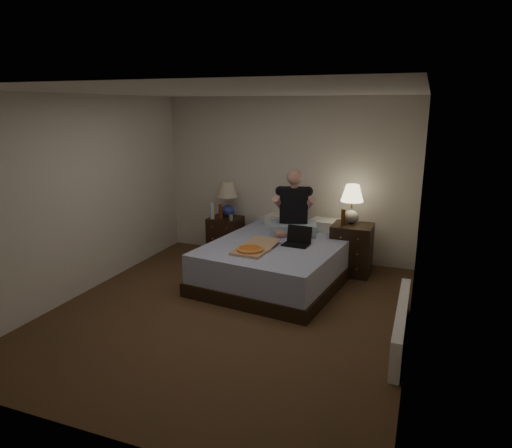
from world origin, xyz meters
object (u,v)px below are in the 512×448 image
at_px(lamp_left, 228,199).
at_px(water_bottle, 212,211).
at_px(pizza_box, 250,250).
at_px(nightstand_right, 351,249).
at_px(radiator, 401,324).
at_px(lamp_right, 352,204).
at_px(beer_bottle_left, 221,212).
at_px(beer_bottle_right, 343,217).
at_px(nightstand_left, 226,237).
at_px(bed, 280,261).
at_px(laptop, 296,237).
at_px(person, 294,202).
at_px(soda_can, 231,217).

height_order(lamp_left, water_bottle, lamp_left).
bearing_deg(lamp_left, pizza_box, -56.39).
xyz_separation_m(nightstand_right, lamp_left, (-2.01, 0.17, 0.55)).
height_order(lamp_left, radiator, lamp_left).
bearing_deg(lamp_right, beer_bottle_left, -176.95).
height_order(beer_bottle_right, pizza_box, beer_bottle_right).
bearing_deg(lamp_right, radiator, -66.27).
height_order(nightstand_right, beer_bottle_right, beer_bottle_right).
bearing_deg(radiator, nightstand_left, 145.71).
bearing_deg(pizza_box, beer_bottle_right, 54.58).
relative_size(beer_bottle_left, beer_bottle_right, 1.00).
relative_size(beer_bottle_left, pizza_box, 0.30).
xyz_separation_m(bed, radiator, (1.69, -1.22, -0.08)).
bearing_deg(lamp_right, laptop, -126.49).
xyz_separation_m(bed, lamp_right, (0.84, 0.70, 0.72)).
height_order(nightstand_left, nightstand_right, nightstand_right).
bearing_deg(nightstand_right, person, -167.38).
height_order(beer_bottle_left, laptop, beer_bottle_left).
bearing_deg(beer_bottle_right, beer_bottle_left, 178.32).
bearing_deg(lamp_right, lamp_left, 177.72).
distance_m(nightstand_right, radiator, 2.01).
height_order(water_bottle, pizza_box, water_bottle).
height_order(water_bottle, beer_bottle_left, water_bottle).
xyz_separation_m(nightstand_left, water_bottle, (-0.16, -0.14, 0.44)).
xyz_separation_m(nightstand_left, person, (1.20, -0.26, 0.70)).
height_order(lamp_right, laptop, lamp_right).
bearing_deg(beer_bottle_left, bed, -27.00).
height_order(nightstand_right, beer_bottle_left, beer_bottle_left).
height_order(soda_can, laptop, laptop).
distance_m(nightstand_right, laptop, 0.99).
distance_m(lamp_right, laptop, 1.04).
xyz_separation_m(bed, nightstand_left, (-1.14, 0.70, 0.04)).
xyz_separation_m(nightstand_left, nightstand_right, (2.02, -0.09, 0.04)).
bearing_deg(water_bottle, nightstand_right, 1.32).
bearing_deg(beer_bottle_left, nightstand_left, 74.42).
distance_m(beer_bottle_left, radiator, 3.43).
bearing_deg(beer_bottle_left, lamp_left, 78.08).
relative_size(bed, nightstand_left, 3.49).
bearing_deg(bed, laptop, -12.13).
relative_size(nightstand_right, pizza_box, 0.95).
height_order(lamp_right, beer_bottle_left, lamp_right).
height_order(beer_bottle_left, radiator, beer_bottle_left).
relative_size(nightstand_right, laptop, 2.12).
height_order(person, pizza_box, person).
relative_size(lamp_right, radiator, 0.35).
bearing_deg(pizza_box, lamp_left, 127.96).
height_order(pizza_box, radiator, pizza_box).
relative_size(water_bottle, beer_bottle_right, 1.09).
xyz_separation_m(nightstand_right, water_bottle, (-2.18, -0.05, 0.40)).
relative_size(beer_bottle_right, laptop, 0.68).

